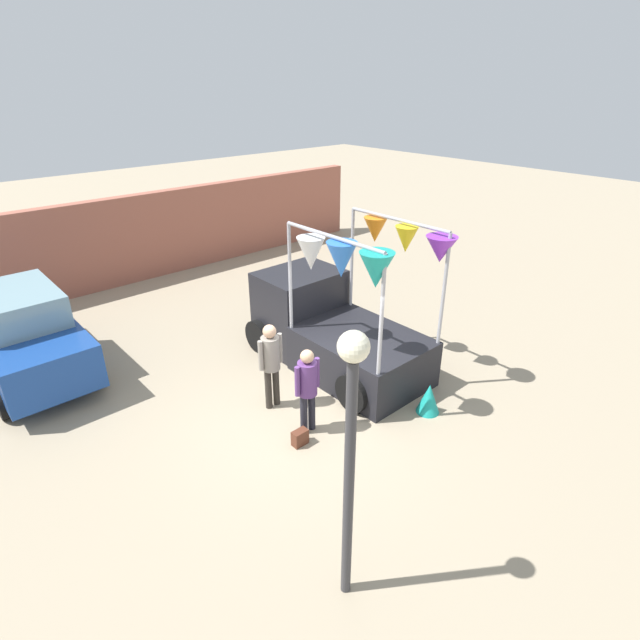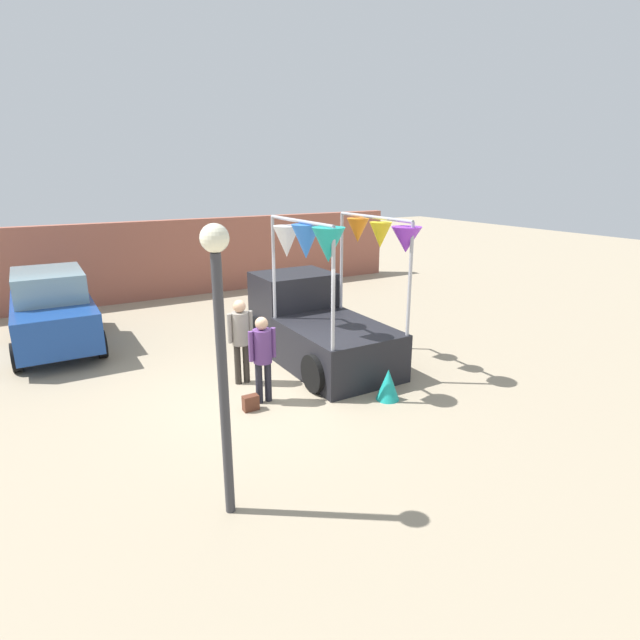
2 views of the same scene
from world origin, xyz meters
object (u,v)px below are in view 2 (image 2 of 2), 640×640
vendor_truck (314,318)px  parked_car (53,310)px  person_customer (263,352)px  folded_kite_bundle_teal (388,384)px  person_vendor (241,334)px  street_lamp (220,332)px  handbag (251,403)px

vendor_truck → parked_car: 6.31m
person_customer → folded_kite_bundle_teal: (2.05, -1.09, -0.69)m
person_vendor → street_lamp: size_ratio=0.48×
parked_car → vendor_truck: bearing=-36.3°
handbag → person_vendor: bearing=74.7°
handbag → folded_kite_bundle_teal: size_ratio=0.47×
handbag → folded_kite_bundle_teal: 2.56m
parked_car → person_customer: bearing=-59.7°
vendor_truck → street_lamp: street_lamp is taller
parked_car → person_customer: size_ratio=2.44×
vendor_truck → street_lamp: size_ratio=1.17×
vendor_truck → parked_car: vendor_truck is taller
folded_kite_bundle_teal → handbag: bearing=159.7°
person_vendor → folded_kite_bundle_teal: size_ratio=2.89×
parked_car → handbag: parked_car is taller
vendor_truck → folded_kite_bundle_teal: 2.74m
vendor_truck → person_customer: size_ratio=2.55×
folded_kite_bundle_teal → vendor_truck: bearing=91.5°
person_customer → folded_kite_bundle_teal: person_customer is taller
handbag → person_customer: bearing=29.7°
vendor_truck → person_vendor: 2.08m
street_lamp → person_customer: bearing=58.1°
person_vendor → folded_kite_bundle_teal: 3.04m
handbag → street_lamp: bearing=-118.0°
person_customer → street_lamp: (-1.66, -2.66, 1.38)m
person_customer → vendor_truck: bearing=38.6°
person_vendor → folded_kite_bundle_teal: person_vendor is taller
person_customer → folded_kite_bundle_teal: size_ratio=2.74×
person_customer → parked_car: bearing=120.3°
handbag → street_lamp: 3.57m
person_customer → person_vendor: bearing=90.9°
vendor_truck → person_vendor: bearing=-164.3°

